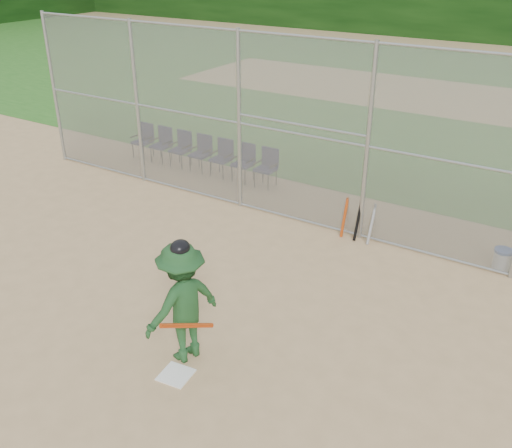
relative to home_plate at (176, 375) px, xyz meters
The scene contains 15 objects.
ground 0.58m from the home_plate, 139.74° to the left, with size 100.00×100.00×0.00m, color tan.
grass_strip 18.38m from the home_plate, 91.38° to the left, with size 100.00×100.00×0.00m, color #29641E.
dirt_patch_far 18.38m from the home_plate, 91.38° to the left, with size 24.00×24.00×0.00m, color tan.
backstop_fence 5.77m from the home_plate, 94.69° to the left, with size 16.09×0.09×4.00m.
home_plate is the anchor object (origin of this frame).
batter_at_plate 1.05m from the home_plate, 109.80° to the left, with size 1.08×1.47×1.97m.
water_cooler 6.49m from the home_plate, 59.06° to the left, with size 0.34×0.34×0.43m.
spare_bats 5.33m from the home_plate, 84.31° to the left, with size 0.66×0.33×0.84m.
chair_0 9.47m from the home_plate, 134.82° to the left, with size 0.54×0.52×0.96m, color #10143D, non-canonical shape.
chair_1 9.00m from the home_plate, 131.73° to the left, with size 0.54×0.52×0.96m, color #10143D, non-canonical shape.
chair_2 8.56m from the home_plate, 128.30° to the left, with size 0.54×0.52×0.96m, color #10143D, non-canonical shape.
chair_3 8.16m from the home_plate, 124.52° to the left, with size 0.54×0.52×0.96m, color #10143D, non-canonical shape.
chair_4 7.79m from the home_plate, 120.36° to the left, with size 0.54×0.52×0.96m, color #10143D, non-canonical shape.
chair_5 7.47m from the home_plate, 115.82° to the left, with size 0.54×0.52×0.96m, color #10143D, non-canonical shape.
chair_6 7.20m from the home_plate, 110.89° to the left, with size 0.54×0.52×0.96m, color #10143D, non-canonical shape.
Camera 1 is at (4.78, -5.14, 5.59)m, focal length 40.00 mm.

